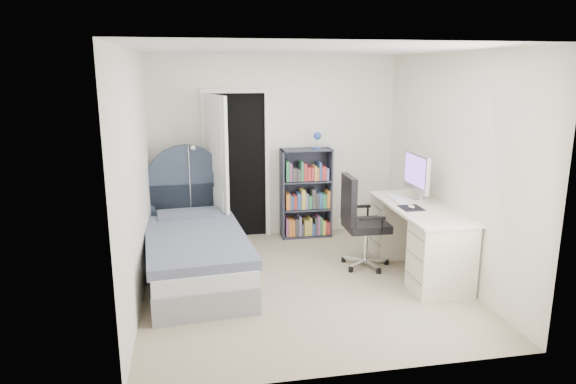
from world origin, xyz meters
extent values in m
cube|color=gray|center=(0.00, 0.00, -0.03)|extent=(3.40, 3.60, 0.05)
cube|color=white|center=(0.00, 0.00, 2.52)|extent=(3.40, 3.60, 0.05)
cube|color=white|center=(0.00, 1.82, 1.25)|extent=(3.40, 0.05, 2.50)
cube|color=white|center=(0.00, -1.82, 1.25)|extent=(3.40, 0.05, 2.50)
cube|color=white|center=(-1.72, 0.00, 1.25)|extent=(0.05, 3.60, 2.50)
cube|color=white|center=(1.72, 0.00, 1.25)|extent=(0.05, 3.60, 2.50)
cube|color=black|center=(-0.55, 1.80, 1.00)|extent=(0.80, 0.01, 2.00)
cube|color=white|center=(-0.98, 1.77, 1.00)|extent=(0.06, 0.06, 2.00)
cube|color=white|center=(-0.12, 1.77, 1.00)|extent=(0.06, 0.06, 2.00)
cube|color=white|center=(-0.55, 1.77, 2.03)|extent=(0.92, 0.06, 0.06)
cube|color=white|center=(-0.84, 1.39, 1.00)|extent=(0.26, 0.78, 2.00)
cube|color=gray|center=(-1.15, 0.34, 0.14)|extent=(1.20, 2.23, 0.28)
cube|color=silver|center=(-1.15, 0.34, 0.36)|extent=(1.18, 2.19, 0.17)
cube|color=slate|center=(-1.14, 0.23, 0.48)|extent=(1.22, 1.91, 0.11)
cube|color=slate|center=(-1.21, 1.11, 0.51)|extent=(0.80, 0.49, 0.13)
cube|color=#323C4D|center=(-1.24, 1.45, 0.43)|extent=(1.03, 0.15, 0.86)
cylinder|color=#323C4D|center=(-1.24, 1.45, 0.86)|extent=(1.03, 0.15, 1.02)
cylinder|color=tan|center=(-1.42, 1.19, 0.22)|extent=(0.03, 0.03, 0.44)
cylinder|color=tan|center=(-1.42, 1.49, 0.22)|extent=(0.03, 0.03, 0.44)
cylinder|color=tan|center=(-1.12, 1.19, 0.22)|extent=(0.03, 0.03, 0.44)
cylinder|color=tan|center=(-1.12, 1.49, 0.22)|extent=(0.03, 0.03, 0.44)
cube|color=tan|center=(-1.27, 1.34, 0.43)|extent=(0.35, 0.35, 0.03)
cube|color=tan|center=(-1.27, 1.34, 0.16)|extent=(0.32, 0.32, 0.02)
cube|color=#B24C33|center=(-1.31, 1.34, 0.46)|extent=(0.14, 0.20, 0.03)
cube|color=#3F598C|center=(-1.31, 1.34, 0.49)|extent=(0.13, 0.19, 0.03)
cube|color=#D8CC7F|center=(-1.31, 1.34, 0.52)|extent=(0.12, 0.18, 0.03)
cylinder|color=silver|center=(-1.19, 1.41, 0.01)|extent=(0.20, 0.20, 0.02)
cylinder|color=silver|center=(-1.19, 1.41, 0.69)|extent=(0.02, 0.02, 1.35)
sphere|color=silver|center=(-1.13, 1.37, 1.33)|extent=(0.08, 0.08, 0.08)
cube|color=#323544|center=(0.06, 1.60, 0.62)|extent=(0.02, 0.30, 1.25)
cube|color=#323544|center=(0.73, 1.60, 0.62)|extent=(0.02, 0.30, 1.25)
cube|color=#323544|center=(0.40, 1.60, 1.24)|extent=(0.70, 0.30, 0.02)
cube|color=#323544|center=(0.40, 1.60, 0.01)|extent=(0.70, 0.30, 0.02)
cube|color=#323544|center=(0.40, 1.75, 0.62)|extent=(0.70, 0.01, 1.25)
cube|color=#323544|center=(0.40, 1.60, 0.40)|extent=(0.66, 0.28, 0.02)
cube|color=#323544|center=(0.40, 1.60, 0.80)|extent=(0.66, 0.28, 0.02)
cylinder|color=#274DAD|center=(0.55, 1.60, 1.26)|extent=(0.12, 0.12, 0.02)
cylinder|color=silver|center=(0.55, 1.60, 1.34)|extent=(0.02, 0.02, 0.16)
sphere|color=#274DAD|center=(0.55, 1.57, 1.43)|extent=(0.11, 0.11, 0.11)
cube|color=#994C7F|center=(0.11, 1.58, 0.16)|extent=(0.03, 0.21, 0.26)
cube|color=orange|center=(0.16, 1.58, 0.15)|extent=(0.05, 0.21, 0.24)
cube|color=orange|center=(0.21, 1.58, 0.15)|extent=(0.03, 0.21, 0.23)
cube|color=#3F3F3F|center=(0.25, 1.58, 0.15)|extent=(0.05, 0.21, 0.25)
cube|color=#7F72B2|center=(0.30, 1.58, 0.17)|extent=(0.03, 0.21, 0.28)
cube|color=#3F3F3F|center=(0.34, 1.58, 0.11)|extent=(0.03, 0.21, 0.16)
cube|color=#D8BF4C|center=(0.38, 1.58, 0.14)|extent=(0.03, 0.21, 0.22)
cube|color=#D8BF4C|center=(0.41, 1.58, 0.14)|extent=(0.03, 0.21, 0.22)
cube|color=#D8BF4C|center=(0.45, 1.58, 0.15)|extent=(0.03, 0.21, 0.25)
cube|color=#335999|center=(0.49, 1.58, 0.11)|extent=(0.04, 0.21, 0.16)
cube|color=#3F3F3F|center=(0.52, 1.58, 0.16)|extent=(0.03, 0.21, 0.25)
cube|color=#994C7F|center=(0.56, 1.58, 0.17)|extent=(0.03, 0.21, 0.27)
cube|color=#337F4C|center=(0.60, 1.58, 0.16)|extent=(0.03, 0.21, 0.25)
cube|color=#D8BF4C|center=(0.64, 1.58, 0.13)|extent=(0.04, 0.21, 0.20)
cube|color=#B23333|center=(0.70, 1.58, 0.11)|extent=(0.06, 0.21, 0.17)
cube|color=orange|center=(0.13, 1.58, 0.53)|extent=(0.06, 0.21, 0.22)
cube|color=#335999|center=(0.18, 1.58, 0.51)|extent=(0.04, 0.21, 0.19)
cube|color=#B23333|center=(0.23, 1.58, 0.52)|extent=(0.04, 0.21, 0.20)
cube|color=#335999|center=(0.28, 1.58, 0.53)|extent=(0.05, 0.21, 0.22)
cube|color=#D8BF4C|center=(0.34, 1.58, 0.55)|extent=(0.06, 0.21, 0.27)
cube|color=#7F72B2|center=(0.39, 1.58, 0.53)|extent=(0.03, 0.21, 0.22)
cube|color=#337F4C|center=(0.43, 1.58, 0.51)|extent=(0.05, 0.21, 0.18)
cube|color=#3F3F3F|center=(0.49, 1.58, 0.55)|extent=(0.05, 0.21, 0.27)
cube|color=#3F3F3F|center=(0.54, 1.58, 0.53)|extent=(0.04, 0.21, 0.21)
cube|color=#335999|center=(0.59, 1.58, 0.53)|extent=(0.04, 0.21, 0.21)
cube|color=#337F4C|center=(0.64, 1.58, 0.52)|extent=(0.06, 0.21, 0.20)
cube|color=orange|center=(0.70, 1.58, 0.54)|extent=(0.04, 0.21, 0.24)
cube|color=#337F4C|center=(0.12, 1.58, 0.96)|extent=(0.05, 0.21, 0.27)
cube|color=#994C7F|center=(0.16, 1.58, 0.94)|extent=(0.03, 0.21, 0.24)
cube|color=#3F3F3F|center=(0.21, 1.58, 0.91)|extent=(0.06, 0.21, 0.18)
cube|color=#3F3F3F|center=(0.27, 1.58, 0.90)|extent=(0.05, 0.21, 0.16)
cube|color=#337F4C|center=(0.32, 1.58, 0.95)|extent=(0.03, 0.21, 0.26)
cube|color=#B23333|center=(0.36, 1.58, 0.94)|extent=(0.04, 0.21, 0.24)
cube|color=#B23333|center=(0.42, 1.58, 0.91)|extent=(0.05, 0.21, 0.18)
cube|color=#B23333|center=(0.47, 1.58, 0.91)|extent=(0.04, 0.21, 0.18)
cube|color=#D8BF4C|center=(0.51, 1.58, 0.92)|extent=(0.03, 0.21, 0.20)
cube|color=orange|center=(0.54, 1.58, 0.90)|extent=(0.03, 0.21, 0.17)
cube|color=#335999|center=(0.57, 1.58, 0.94)|extent=(0.03, 0.21, 0.25)
cube|color=#B23333|center=(0.62, 1.58, 0.91)|extent=(0.06, 0.21, 0.19)
cube|color=#7F72B2|center=(0.68, 1.58, 0.90)|extent=(0.03, 0.21, 0.16)
cube|color=beige|center=(1.37, 0.04, 0.78)|extent=(0.65, 1.64, 0.03)
cube|color=beige|center=(1.37, -0.53, 0.38)|extent=(0.60, 0.44, 0.77)
cube|color=beige|center=(1.37, 0.62, 0.38)|extent=(0.60, 0.44, 0.77)
cube|color=silver|center=(1.48, 0.37, 0.80)|extent=(0.17, 0.17, 0.01)
cube|color=silver|center=(1.51, 0.37, 0.93)|extent=(0.03, 0.07, 0.24)
cube|color=silver|center=(1.46, 0.37, 1.12)|extent=(0.05, 0.61, 0.44)
cube|color=#7251C6|center=(1.43, 0.37, 1.15)|extent=(0.00, 0.55, 0.35)
cube|color=white|center=(1.24, 0.37, 0.80)|extent=(0.14, 0.44, 0.02)
cube|color=black|center=(1.24, -0.01, 0.80)|extent=(0.24, 0.28, 0.00)
ellipsoid|color=white|center=(1.24, -0.01, 0.81)|extent=(0.07, 0.11, 0.03)
cube|color=silver|center=(0.99, 0.34, 0.06)|extent=(0.29, 0.05, 0.03)
cylinder|color=black|center=(1.12, 0.34, 0.03)|extent=(0.06, 0.06, 0.06)
cube|color=silver|center=(0.90, 0.48, 0.06)|extent=(0.13, 0.28, 0.03)
cylinder|color=black|center=(0.94, 0.61, 0.03)|extent=(0.06, 0.06, 0.06)
cube|color=silver|center=(0.74, 0.43, 0.06)|extent=(0.25, 0.20, 0.03)
cylinder|color=black|center=(0.63, 0.51, 0.03)|extent=(0.06, 0.06, 0.06)
cube|color=silver|center=(0.74, 0.27, 0.06)|extent=(0.26, 0.20, 0.03)
cylinder|color=black|center=(0.62, 0.19, 0.03)|extent=(0.06, 0.06, 0.06)
cube|color=silver|center=(0.89, 0.22, 0.06)|extent=(0.12, 0.28, 0.03)
cylinder|color=black|center=(0.93, 0.08, 0.03)|extent=(0.06, 0.06, 0.06)
cylinder|color=silver|center=(0.85, 0.35, 0.27)|extent=(0.05, 0.05, 0.43)
cube|color=black|center=(0.85, 0.35, 0.51)|extent=(0.50, 0.50, 0.09)
cube|color=black|center=(0.63, 0.35, 0.83)|extent=(0.08, 0.45, 0.56)
cube|color=black|center=(0.82, 0.08, 0.67)|extent=(0.31, 0.05, 0.03)
cube|color=black|center=(0.84, 0.61, 0.67)|extent=(0.31, 0.05, 0.03)
camera|label=1|loc=(-1.13, -5.19, 2.31)|focal=32.00mm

